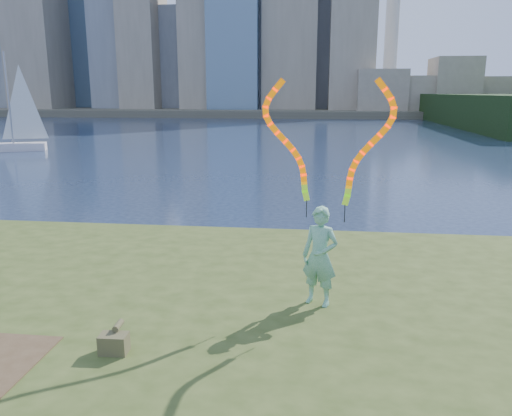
# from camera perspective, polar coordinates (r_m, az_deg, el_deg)

# --- Properties ---
(ground) EXTENTS (320.00, 320.00, 0.00)m
(ground) POSITION_cam_1_polar(r_m,az_deg,el_deg) (9.67, -12.70, -14.00)
(ground) COLOR #18243D
(ground) RESTS_ON ground
(grassy_knoll) EXTENTS (20.00, 18.00, 0.80)m
(grassy_knoll) POSITION_cam_1_polar(r_m,az_deg,el_deg) (7.67, -18.80, -19.25)
(grassy_knoll) COLOR #354418
(grassy_knoll) RESTS_ON ground
(far_shore) EXTENTS (320.00, 40.00, 1.20)m
(far_shore) POSITION_cam_1_polar(r_m,az_deg,el_deg) (103.19, 5.17, 11.02)
(far_shore) COLOR brown
(far_shore) RESTS_ON ground
(woman_with_ribbons) EXTENTS (1.92, 0.85, 4.08)m
(woman_with_ribbons) POSITION_cam_1_polar(r_m,az_deg,el_deg) (8.38, 7.54, -1.92)
(woman_with_ribbons) COLOR #167E4B
(woman_with_ribbons) RESTS_ON grassy_knoll
(canvas_bag) EXTENTS (0.40, 0.45, 0.37)m
(canvas_bag) POSITION_cam_1_polar(r_m,az_deg,el_deg) (7.47, -15.90, -14.54)
(canvas_bag) COLOR #494926
(canvas_bag) RESTS_ON grassy_knoll
(sailboat) EXTENTS (4.71, 3.03, 7.24)m
(sailboat) POSITION_cam_1_polar(r_m,az_deg,el_deg) (41.79, -25.74, 7.60)
(sailboat) COLOR silver
(sailboat) RESTS_ON ground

